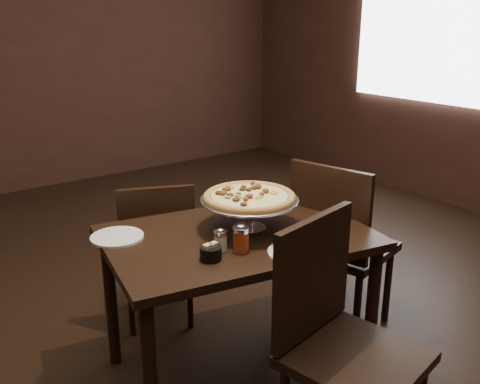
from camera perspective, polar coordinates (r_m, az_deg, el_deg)
room at (r=2.30m, az=-0.01°, el=12.25°), size 6.04×7.04×2.84m
dining_table at (r=2.43m, az=-0.24°, el=-6.52°), size 1.28×0.98×0.72m
pizza_stand at (r=2.39m, az=1.01°, el=-0.58°), size 0.45×0.45×0.18m
parmesan_shaker at (r=2.20m, az=-2.10°, el=-5.16°), size 0.06×0.06×0.10m
pepper_flake_shaker at (r=2.19m, az=0.09°, el=-4.98°), size 0.07×0.07×0.12m
packet_caddy at (r=2.14m, az=-3.15°, el=-6.47°), size 0.09×0.09×0.07m
napkin_stack at (r=2.36m, az=7.56°, el=-4.71°), size 0.18×0.18×0.02m
plate_left at (r=2.40m, az=-12.98°, el=-4.70°), size 0.23×0.23×0.01m
plate_near at (r=2.20m, az=6.36°, el=-6.46°), size 0.26×0.26×0.01m
serving_spatula at (r=2.36m, az=2.94°, el=-0.95°), size 0.15×0.15×0.02m
chair_far at (r=2.92m, az=-8.84°, el=-5.94°), size 0.51×0.51×0.83m
chair_near at (r=2.07m, az=10.52°, el=-14.81°), size 0.53×0.53×0.96m
chair_side at (r=2.85m, az=10.53°, el=-5.21°), size 0.54×0.54×0.95m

